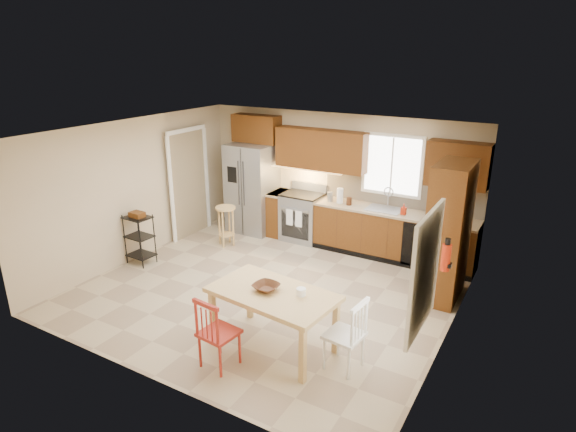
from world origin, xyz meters
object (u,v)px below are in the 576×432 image
(pantry, at_px, (448,232))
(fire_extinguisher, at_px, (446,257))
(range_stove, at_px, (303,217))
(chair_white, at_px, (344,334))
(refrigerator, at_px, (252,188))
(soap_bottle, at_px, (404,209))
(bar_stool, at_px, (226,226))
(table_jar, at_px, (301,293))
(table_bowl, at_px, (266,290))
(chair_red, at_px, (219,332))
(utility_cart, at_px, (140,239))
(dining_table, at_px, (273,320))

(pantry, height_order, fire_extinguisher, pantry)
(range_stove, relative_size, chair_white, 1.00)
(refrigerator, bearing_deg, chair_white, -43.13)
(soap_bottle, bearing_deg, bar_stool, -163.62)
(table_jar, xyz_separation_m, bar_stool, (-2.90, 2.31, -0.41))
(chair_white, bearing_deg, fire_extinguisher, -24.49)
(table_bowl, bearing_deg, range_stove, 111.34)
(refrigerator, distance_m, fire_extinguisher, 4.76)
(pantry, height_order, table_jar, pantry)
(fire_extinguisher, xyz_separation_m, table_bowl, (-1.84, -1.39, -0.33))
(pantry, xyz_separation_m, table_jar, (-1.20, -2.34, -0.25))
(soap_bottle, relative_size, pantry, 0.09)
(range_stove, bearing_deg, pantry, -18.29)
(soap_bottle, height_order, chair_red, soap_bottle)
(refrigerator, distance_m, utility_cart, 2.54)
(soap_bottle, distance_m, table_bowl, 3.41)
(dining_table, bearing_deg, fire_extinguisher, 44.73)
(fire_extinguisher, xyz_separation_m, utility_cart, (-5.12, -0.40, -0.65))
(refrigerator, height_order, fire_extinguisher, refrigerator)
(chair_white, height_order, bar_stool, chair_white)
(soap_bottle, distance_m, bar_stool, 3.34)
(chair_white, bearing_deg, bar_stool, 62.35)
(soap_bottle, bearing_deg, range_stove, 177.60)
(table_bowl, height_order, table_jar, table_jar)
(range_stove, bearing_deg, chair_red, -75.09)
(refrigerator, distance_m, dining_table, 4.27)
(dining_table, relative_size, bar_stool, 2.01)
(range_stove, distance_m, pantry, 3.19)
(utility_cart, bearing_deg, pantry, 19.08)
(refrigerator, distance_m, chair_white, 4.86)
(fire_extinguisher, bearing_deg, utility_cart, -175.58)
(refrigerator, height_order, chair_red, refrigerator)
(soap_bottle, relative_size, fire_extinguisher, 0.53)
(chair_white, distance_m, utility_cart, 4.43)
(table_bowl, bearing_deg, dining_table, 0.00)
(fire_extinguisher, height_order, table_jar, fire_extinguisher)
(fire_extinguisher, height_order, chair_red, fire_extinguisher)
(fire_extinguisher, distance_m, bar_stool, 4.48)
(chair_white, height_order, table_bowl, chair_white)
(dining_table, xyz_separation_m, chair_red, (-0.35, -0.65, 0.08))
(refrigerator, height_order, bar_stool, refrigerator)
(pantry, bearing_deg, dining_table, -122.39)
(soap_bottle, bearing_deg, refrigerator, 179.55)
(utility_cart, bearing_deg, range_stove, 54.09)
(table_bowl, distance_m, bar_stool, 3.46)
(dining_table, relative_size, table_bowl, 4.94)
(refrigerator, relative_size, range_stove, 1.98)
(dining_table, bearing_deg, bar_stool, 142.99)
(pantry, relative_size, chair_red, 2.28)
(soap_bottle, xyz_separation_m, pantry, (0.95, -0.90, 0.05))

